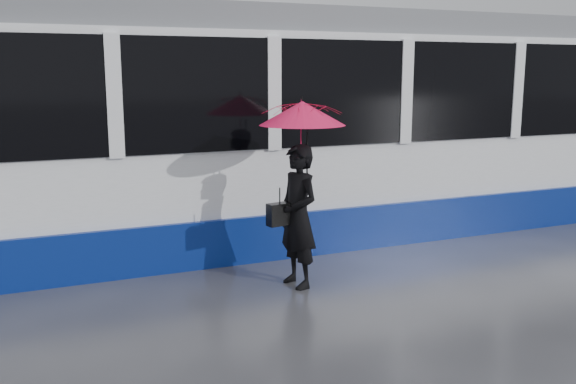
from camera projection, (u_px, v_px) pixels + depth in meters
name	position (u px, v px, depth m)	size (l,w,h in m)	color
ground	(294.00, 292.00, 7.35)	(90.00, 90.00, 0.00)	#2B2B30
rails	(226.00, 239.00, 9.60)	(34.00, 1.51, 0.02)	#3F3D38
tram	(388.00, 125.00, 10.38)	(26.00, 2.56, 3.35)	white
woman	(298.00, 216.00, 7.42)	(0.61, 0.40, 1.67)	black
umbrella	(302.00, 130.00, 7.26)	(1.14, 1.14, 1.13)	#E71352
handbag	(280.00, 214.00, 7.35)	(0.32, 0.18, 0.44)	black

